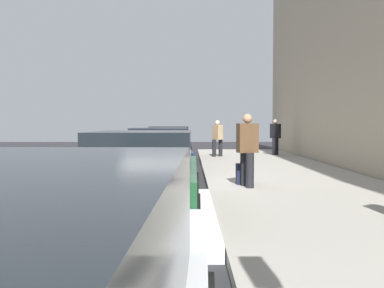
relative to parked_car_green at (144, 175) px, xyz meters
The scene contains 11 objects.
ground_plane 4.38m from the parked_car_green, ahead, with size 56.00×56.00×0.00m, color #28282B.
sidewalk 5.61m from the parked_car_green, 39.21° to the right, with size 28.00×4.60×0.15m, color #A39E93.
lane_stripe_centre 5.30m from the parked_car_green, 34.68° to the left, with size 28.00×0.14×0.01m, color gold.
snow_bank_curb 1.17m from the parked_car_green, 109.41° to the right, with size 4.59×0.56×0.22m, color white.
parked_car_green is the anchor object (origin of this frame).
parked_car_navy 5.54m from the parked_car_green, ahead, with size 4.64×2.03×1.51m.
parked_car_black 11.63m from the parked_car_green, ahead, with size 4.56×1.92×1.51m.
pedestrian_black_coat 14.52m from the parked_car_green, 19.39° to the right, with size 0.51×0.54×1.69m.
pedestrian_tan_coat 12.78m from the parked_car_green, ahead, with size 0.52×0.48×1.63m.
pedestrian_brown_coat 3.56m from the parked_car_green, 36.97° to the right, with size 0.56×0.51×1.72m.
rolling_suitcase 3.90m from the parked_car_green, 31.55° to the right, with size 0.34×0.22×0.86m.
Camera 1 is at (-12.18, -0.58, 1.65)m, focal length 42.79 mm.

